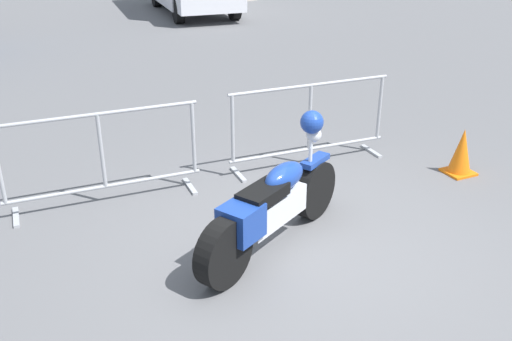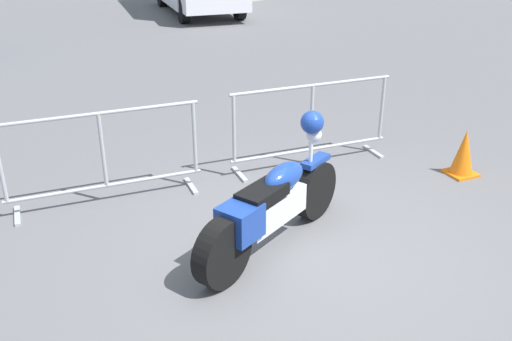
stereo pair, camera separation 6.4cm
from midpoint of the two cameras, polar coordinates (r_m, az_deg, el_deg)
ground_plane at (r=5.61m, az=5.57°, el=-8.05°), size 120.00×120.00×0.00m
motorcycle at (r=5.43m, az=1.42°, el=-3.39°), size 1.96×1.21×1.22m
crowd_barrier_near at (r=6.45m, az=-15.40°, el=1.27°), size 2.18×0.51×1.07m
crowd_barrier_far at (r=7.25m, az=5.13°, el=4.72°), size 2.18×0.51×1.07m
traffic_cone at (r=7.47m, az=19.63°, el=1.76°), size 0.34×0.34×0.59m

